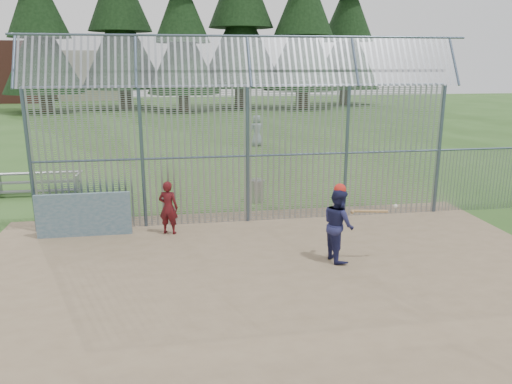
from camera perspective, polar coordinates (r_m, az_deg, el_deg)
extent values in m
plane|color=#2D511E|center=(11.79, 1.59, -8.57)|extent=(120.00, 120.00, 0.00)
cube|color=#756047|center=(11.34, 2.07, -9.50)|extent=(14.00, 10.00, 0.02)
cube|color=#38566B|center=(14.35, -19.07, -2.48)|extent=(2.50, 0.12, 1.20)
imported|color=#21234F|center=(12.03, 9.40, -3.70)|extent=(0.78, 0.94, 1.77)
imported|color=maroon|center=(13.93, -9.98, -1.76)|extent=(0.64, 0.53, 1.49)
imported|color=gray|center=(28.52, 0.09, 7.06)|extent=(0.97, 0.74, 1.76)
sphere|color=red|center=(11.79, 9.58, 0.29)|extent=(0.28, 0.28, 0.28)
cylinder|color=#AA7F4C|center=(12.03, 12.86, -2.14)|extent=(0.85, 0.23, 0.07)
sphere|color=#AA7F4C|center=(11.88, 10.94, -2.25)|extent=(0.09, 0.09, 0.09)
sphere|color=white|center=(12.15, 15.66, -1.56)|extent=(0.09, 0.09, 0.09)
cylinder|color=#94979C|center=(17.08, 0.09, 0.08)|extent=(0.52, 0.52, 0.70)
cylinder|color=#9EA0A5|center=(17.00, 0.09, 1.28)|extent=(0.56, 0.56, 0.05)
sphere|color=#9EA0A5|center=(16.98, 0.09, 1.45)|extent=(0.10, 0.10, 0.10)
cube|color=slate|center=(19.38, -23.83, 0.11)|extent=(3.00, 0.25, 0.05)
cube|color=gray|center=(19.65, -23.66, 1.06)|extent=(3.00, 0.25, 0.05)
cube|color=slate|center=(19.93, -23.50, 2.00)|extent=(3.00, 0.25, 0.05)
cube|color=slate|center=(19.37, -19.62, 0.96)|extent=(0.06, 0.90, 0.70)
cylinder|color=#47566B|center=(14.91, -24.45, 3.10)|extent=(0.10, 0.10, 4.00)
cylinder|color=#47566B|center=(14.42, -12.86, 3.70)|extent=(0.10, 0.10, 4.00)
cylinder|color=#47566B|center=(14.53, -0.96, 4.15)|extent=(0.10, 0.10, 4.00)
cylinder|color=#47566B|center=(15.25, 10.30, 4.41)|extent=(0.10, 0.10, 4.00)
cylinder|color=#47566B|center=(16.49, 20.21, 4.51)|extent=(0.10, 0.10, 4.00)
cylinder|color=#47566B|center=(14.31, -0.99, 12.05)|extent=(12.00, 0.07, 0.07)
cylinder|color=#47566B|center=(14.53, -0.96, 4.15)|extent=(12.00, 0.06, 0.06)
cube|color=gray|center=(14.53, -0.96, 4.15)|extent=(12.00, 0.02, 4.00)
cube|color=gray|center=(13.92, -0.77, 14.65)|extent=(12.00, 0.77, 1.31)
cylinder|color=#47566B|center=(16.68, 19.91, 1.13)|extent=(0.08, 0.08, 2.00)
cylinder|color=#332319|center=(52.12, -22.88, 10.09)|extent=(1.19, 1.19, 3.06)
cylinder|color=#332319|center=(53.95, -14.80, 11.05)|extent=(1.33, 1.33, 3.42)
cylinder|color=#332319|center=(49.76, -8.19, 10.80)|extent=(1.12, 1.12, 2.88)
cone|color=black|center=(49.90, -8.55, 20.19)|extent=(7.04, 7.04, 13.12)
cylinder|color=#332319|center=(53.19, -1.67, 11.57)|extent=(1.40, 1.40, 3.60)
cylinder|color=#332319|center=(52.39, 5.27, 11.27)|extent=(1.26, 1.26, 3.24)
cylinder|color=#332319|center=(57.96, 10.13, 11.34)|extent=(1.19, 1.19, 3.06)
cone|color=black|center=(58.14, 10.54, 19.89)|extent=(7.48, 7.48, 13.94)
cube|color=brown|center=(68.61, -26.83, 12.16)|extent=(10.00, 8.00, 7.00)
cube|color=#B2A58C|center=(69.37, -17.96, 12.59)|extent=(8.00, 7.00, 6.00)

